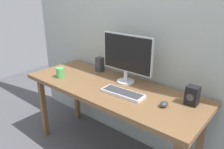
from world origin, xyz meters
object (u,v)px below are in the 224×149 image
keyboard_primary (123,93)px  desk (111,93)px  monitor (127,56)px  coffee_mug (60,73)px  speaker_left (100,64)px  speaker_right (192,96)px  mouse (164,104)px

keyboard_primary → desk: bearing=159.8°
monitor → coffee_mug: 0.71m
keyboard_primary → speaker_left: (-0.54, 0.30, 0.07)m
desk → keyboard_primary: size_ratio=4.53×
speaker_right → mouse: bearing=-130.6°
mouse → coffee_mug: coffee_mug is taller
keyboard_primary → speaker_left: bearing=151.2°
monitor → coffee_mug: bearing=-150.3°
monitor → mouse: bearing=-21.9°
desk → keyboard_primary: keyboard_primary is taller
desk → monitor: monitor is taller
monitor → mouse: (0.51, -0.21, -0.24)m
desk → speaker_left: 0.44m
desk → mouse: mouse is taller
mouse → speaker_left: bearing=166.1°
keyboard_primary → speaker_left: 0.62m
keyboard_primary → coffee_mug: size_ratio=3.80×
speaker_right → coffee_mug: speaker_right is taller
coffee_mug → speaker_left: bearing=63.8°
speaker_left → mouse: bearing=-15.8°
speaker_right → speaker_left: 1.06m
keyboard_primary → speaker_right: bearing=22.4°
desk → coffee_mug: size_ratio=17.23×
keyboard_primary → coffee_mug: 0.74m
speaker_right → coffee_mug: size_ratio=1.49×
desk → speaker_left: speaker_left is taller
monitor → speaker_left: (-0.40, 0.05, -0.18)m
keyboard_primary → mouse: (0.37, 0.04, 0.01)m
desk → coffee_mug: coffee_mug is taller
coffee_mug → desk: bearing=16.7°
desk → speaker_left: size_ratio=11.01×
mouse → coffee_mug: (-1.10, -0.13, 0.03)m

